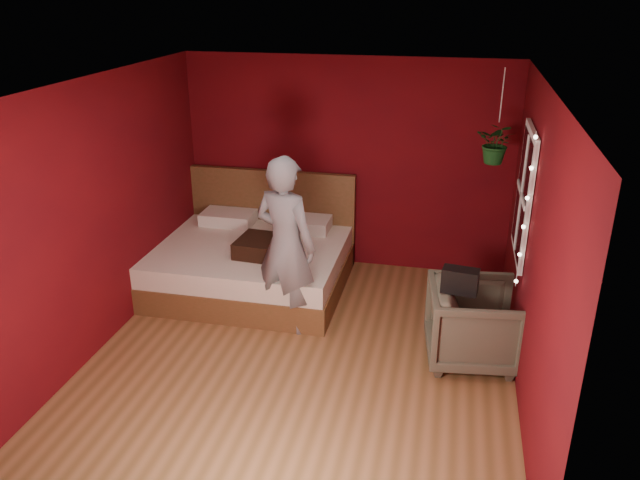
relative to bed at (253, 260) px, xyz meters
The scene contains 10 objects.
floor 1.70m from the bed, 55.44° to the right, with size 4.50×4.50×0.00m, color #8F5E39.
room_walls 2.16m from the bed, 55.44° to the right, with size 4.04×4.54×2.62m.
window 3.18m from the bed, ahead, with size 0.05×0.97×1.27m.
fairy_lights 3.28m from the bed, 19.16° to the right, with size 0.04×0.04×1.45m.
bed is the anchor object (origin of this frame).
person 1.26m from the bed, 53.44° to the right, with size 0.68×0.44×1.86m, color slate.
armchair 2.78m from the bed, 23.43° to the right, with size 0.83×0.85×0.78m, color #595946.
handbag 2.75m from the bed, 27.52° to the right, with size 0.32×0.16×0.23m, color black.
throw_pillow 0.50m from the bed, 56.03° to the right, with size 0.52×0.52×0.18m, color black.
hanging_plant 3.07m from the bed, ahead, with size 0.48×0.45×0.98m.
Camera 1 is at (1.28, -5.05, 3.39)m, focal length 35.00 mm.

